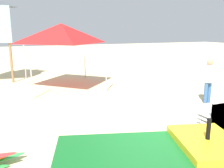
{
  "coord_description": "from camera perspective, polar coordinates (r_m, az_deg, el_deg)",
  "views": [
    {
      "loc": [
        -2.84,
        -3.85,
        2.68
      ],
      "look_at": [
        0.08,
        2.87,
        1.04
      ],
      "focal_mm": 38.71,
      "sensor_mm": 36.0,
      "label": 1
    }
  ],
  "objects": [
    {
      "name": "popup_canopy",
      "position": [
        11.54,
        -11.88,
        11.63
      ],
      "size": [
        3.2,
        3.2,
        2.98
      ],
      "color": "#B2B2B7",
      "rests_on": "ground"
    },
    {
      "name": "stacked_plastic_chairs",
      "position": [
        5.74,
        23.11,
        -8.14
      ],
      "size": [
        0.48,
        0.48,
        1.29
      ],
      "color": "white",
      "rests_on": "ground"
    },
    {
      "name": "lifeguard_near_center",
      "position": [
        9.59,
        21.86,
        1.28
      ],
      "size": [
        0.32,
        0.32,
        1.65
      ],
      "color": "#33598C",
      "rests_on": "ground"
    },
    {
      "name": "ground",
      "position": [
        5.48,
        11.76,
        -16.91
      ],
      "size": [
        80.0,
        80.0,
        0.0
      ],
      "primitive_type": "plane",
      "color": "beige"
    }
  ]
}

